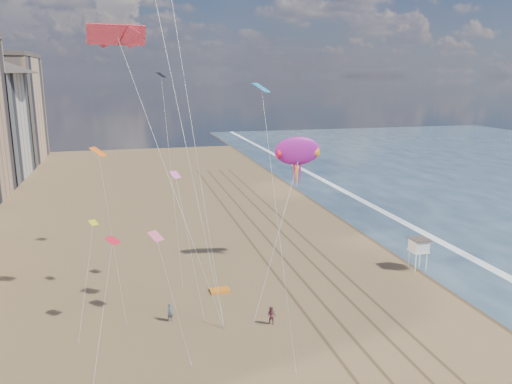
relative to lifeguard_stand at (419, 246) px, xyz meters
The scene contains 9 objects.
wet_sand 17.30m from the lifeguard_stand, 75.82° to the left, with size 260.00×260.00×0.00m, color #42301E.
foam 18.76m from the lifeguard_stand, 63.14° to the left, with size 260.00×260.00×0.00m, color white.
tracks 14.19m from the lifeguard_stand, 151.93° to the left, with size 7.68×120.00×0.01m.
lifeguard_stand is the anchor object (origin of this frame).
grounded_kite 22.92m from the lifeguard_stand, behind, with size 1.95×1.24×0.22m, color orange.
show_kite 17.27m from the lifeguard_stand, 156.64° to the left, with size 6.72×7.29×20.01m.
kite_flyer_a 28.75m from the lifeguard_stand, 169.03° to the right, with size 0.62×0.41×1.69m, color #525E6A.
kite_flyer_b 21.39m from the lifeguard_stand, 156.89° to the right, with size 0.84×0.66×1.73m, color #8E4853.
small_kites 30.70m from the lifeguard_stand, behind, with size 16.11×20.24×15.04m.
Camera 1 is at (-16.03, -23.46, 21.37)m, focal length 35.00 mm.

